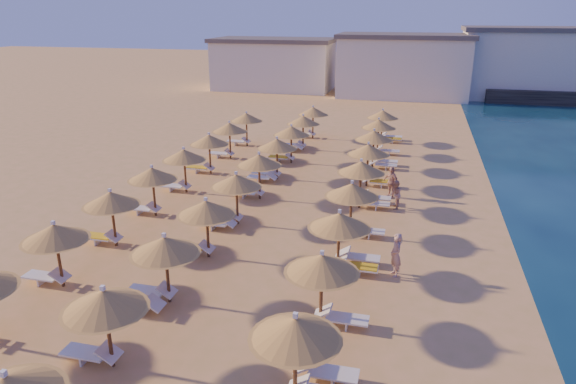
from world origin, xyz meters
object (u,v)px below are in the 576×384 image
(beachgoer_b, at_px, (395,195))
(parasol_row_west, at_px, (236,182))
(beachgoer_c, at_px, (391,182))
(parasol_row_east, at_px, (352,191))
(beachgoer_a, at_px, (396,255))

(beachgoer_b, bearing_deg, parasol_row_west, -65.04)
(parasol_row_west, xyz_separation_m, beachgoer_c, (7.04, 5.68, -1.29))
(parasol_row_east, distance_m, beachgoer_c, 6.01)
(parasol_row_west, height_order, beachgoer_b, parasol_row_west)
(parasol_row_east, distance_m, beachgoer_b, 4.61)
(beachgoer_b, bearing_deg, beachgoer_c, -172.27)
(parasol_row_east, height_order, parasol_row_west, same)
(beachgoer_b, height_order, beachgoer_c, beachgoer_c)
(parasol_row_west, height_order, beachgoer_a, parasol_row_west)
(parasol_row_west, xyz_separation_m, beachgoer_a, (7.77, -3.40, -1.29))
(beachgoer_b, xyz_separation_m, beachgoer_a, (0.40, -7.39, 0.12))
(parasol_row_east, xyz_separation_m, beachgoer_a, (2.23, -3.40, -1.29))
(parasol_row_west, bearing_deg, beachgoer_b, 28.44)
(parasol_row_west, bearing_deg, parasol_row_east, 0.00)
(beachgoer_a, height_order, beachgoer_c, same)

